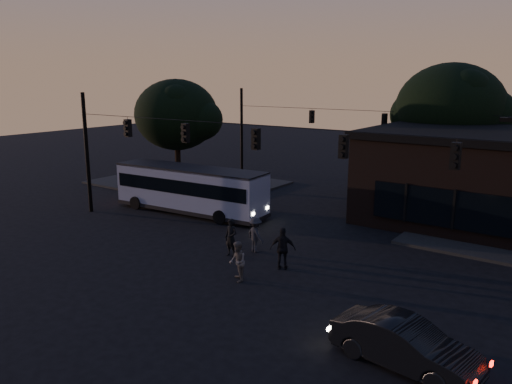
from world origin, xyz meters
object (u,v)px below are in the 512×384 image
Objects in this scene: building at (507,179)px; pedestrian_d at (256,235)px; pedestrian_c at (283,249)px; pedestrian_b at (238,262)px; pedestrian_a at (231,238)px; bus at (190,187)px; car at (405,344)px.

building is 8.83× the size of pedestrian_d.
pedestrian_c is at bearing 172.91° from pedestrian_d.
pedestrian_a is at bearing 177.74° from pedestrian_b.
pedestrian_d is (7.62, -3.54, -0.77)m from bus.
pedestrian_a reaches higher than pedestrian_b.
pedestrian_c is (-6.66, -13.19, -1.74)m from building.
building is at bearing -141.34° from pedestrian_c.
pedestrian_b is (2.10, -2.21, -0.06)m from pedestrian_a.
pedestrian_b reaches higher than car.
car is at bearing -88.66° from building.
pedestrian_b is 0.99× the size of pedestrian_d.
bus is at bearing -172.98° from pedestrian_b.
car is at bearing 28.70° from pedestrian_b.
car is (17.01, -9.12, -0.92)m from bus.
pedestrian_a is 1.05× the size of pedestrian_d.
bus is at bearing 69.23° from car.
building is at bearing 55.07° from pedestrian_a.
bus is at bearing -5.47° from pedestrian_d.
car is at bearing 123.40° from pedestrian_c.
pedestrian_d is at bearing -126.73° from building.
building reaches higher than bus.
building is 17.73m from car.
pedestrian_d reaches higher than pedestrian_b.
building is at bearing 8.78° from car.
building reaches higher than pedestrian_d.
pedestrian_a is at bearing 82.61° from pedestrian_d.
pedestrian_a is (-9.58, -13.21, -1.79)m from building.
bus reaches higher than car.
building is at bearing -107.29° from pedestrian_d.
pedestrian_a is (7.02, -4.72, -0.72)m from bus.
pedestrian_c is (9.94, -4.70, -0.67)m from bus.
pedestrian_d is at bearing 66.70° from car.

